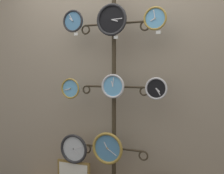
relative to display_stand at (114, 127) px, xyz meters
The scene contains 13 objects.
shop_wall 0.64m from the display_stand, 90.00° to the left, with size 4.40×0.04×2.80m.
display_stand is the anchor object (origin of this frame).
clock_top_left 1.11m from the display_stand, 166.78° to the right, with size 0.22×0.04×0.22m.
clock_top_center 1.02m from the display_stand, 78.83° to the right, with size 0.29×0.04×0.29m.
clock_top_right 1.09m from the display_stand, 10.35° to the right, with size 0.21×0.04×0.21m.
clock_middle_left 0.57m from the display_stand, 166.43° to the right, with size 0.21×0.04×0.21m.
clock_middle_center 0.42m from the display_stand, 74.17° to the right, with size 0.23×0.04×0.23m.
clock_middle_right 0.59m from the display_stand, 10.91° to the right, with size 0.20×0.04×0.20m.
clock_bottom_left 0.46m from the display_stand, 164.97° to the right, with size 0.30×0.04×0.30m.
clock_bottom_center 0.21m from the display_stand, 99.56° to the right, with size 0.31×0.04×0.31m.
price_tag_upper 0.98m from the display_stand, 165.36° to the right, with size 0.04×0.00×0.03m.
price_tag_mid 0.86m from the display_stand, 61.23° to the right, with size 0.04×0.00×0.03m.
price_tag_lower 0.99m from the display_stand, 10.06° to the right, with size 0.04×0.00×0.03m.
Camera 1 is at (0.92, -1.93, 1.33)m, focal length 42.00 mm.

